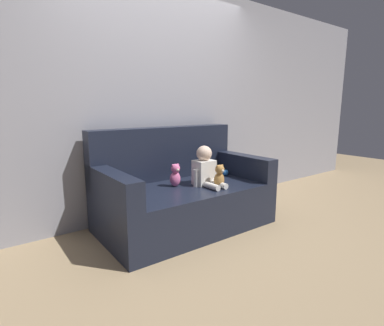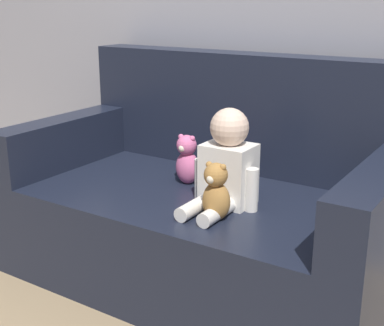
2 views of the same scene
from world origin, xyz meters
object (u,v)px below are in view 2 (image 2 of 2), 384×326
at_px(person_baby, 226,166).
at_px(teddy_bear_brown, 216,192).
at_px(couch, 209,206).
at_px(plush_toy_side, 187,160).
at_px(toy_ball, 346,204).

relative_size(person_baby, teddy_bear_brown, 1.74).
relative_size(couch, teddy_bear_brown, 7.38).
distance_m(couch, teddy_bear_brown, 0.46).
xyz_separation_m(person_baby, plush_toy_side, (-0.28, 0.13, -0.05)).
height_order(plush_toy_side, toy_ball, plush_toy_side).
bearing_deg(teddy_bear_brown, plush_toy_side, 137.92).
distance_m(person_baby, toy_ball, 0.50).
bearing_deg(couch, plush_toy_side, -159.34).
height_order(person_baby, plush_toy_side, person_baby).
xyz_separation_m(couch, plush_toy_side, (-0.10, -0.04, 0.22)).
bearing_deg(teddy_bear_brown, person_baby, 106.45).
xyz_separation_m(plush_toy_side, toy_ball, (0.73, 0.05, -0.08)).
distance_m(teddy_bear_brown, plush_toy_side, 0.44).
bearing_deg(teddy_bear_brown, couch, 124.37).
distance_m(person_baby, plush_toy_side, 0.31).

